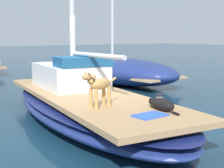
# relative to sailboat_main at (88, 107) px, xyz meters

# --- Properties ---
(ground_plane) EXTENTS (120.00, 120.00, 0.00)m
(ground_plane) POSITION_rel_sailboat_main_xyz_m (0.00, 0.00, -0.34)
(ground_plane) COLOR #143347
(sailboat_main) EXTENTS (3.32, 7.47, 0.66)m
(sailboat_main) POSITION_rel_sailboat_main_xyz_m (0.00, 0.00, 0.00)
(sailboat_main) COLOR navy
(sailboat_main) RESTS_ON ground
(cabin_house) EXTENTS (1.64, 2.37, 0.84)m
(cabin_house) POSITION_rel_sailboat_main_xyz_m (0.14, 1.11, 0.67)
(cabin_house) COLOR silver
(cabin_house) RESTS_ON sailboat_main
(dog_tan) EXTENTS (0.92, 0.37, 0.70)m
(dog_tan) POSITION_rel_sailboat_main_xyz_m (-0.59, -1.41, 0.75)
(dog_tan) COLOR tan
(dog_tan) RESTS_ON sailboat_main
(dog_black) EXTENTS (0.36, 0.95, 0.22)m
(dog_black) POSITION_rel_sailboat_main_xyz_m (0.25, -2.24, 0.43)
(dog_black) COLOR black
(dog_black) RESTS_ON sailboat_main
(deck_winch) EXTENTS (0.16, 0.16, 0.21)m
(deck_winch) POSITION_rel_sailboat_main_xyz_m (0.51, -1.89, 0.42)
(deck_winch) COLOR #B7B7BC
(deck_winch) RESTS_ON sailboat_main
(deck_towel) EXTENTS (0.58, 0.39, 0.03)m
(deck_towel) POSITION_rel_sailboat_main_xyz_m (-0.24, -2.47, 0.34)
(deck_towel) COLOR blue
(deck_towel) RESTS_ON sailboat_main
(moored_boat_starboard_side) EXTENTS (3.09, 6.02, 7.45)m
(moored_boat_starboard_side) POSITION_rel_sailboat_main_xyz_m (4.24, 4.49, 0.25)
(moored_boat_starboard_side) COLOR navy
(moored_boat_starboard_side) RESTS_ON ground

